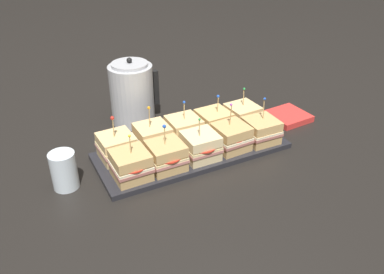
% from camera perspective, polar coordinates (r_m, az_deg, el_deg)
% --- Properties ---
extents(ground_plane, '(6.00, 6.00, 0.00)m').
position_cam_1_polar(ground_plane, '(1.40, 0.00, -2.23)').
color(ground_plane, black).
extents(serving_platter, '(0.65, 0.26, 0.02)m').
position_cam_1_polar(serving_platter, '(1.39, 0.00, -1.92)').
color(serving_platter, '#232328').
rests_on(serving_platter, ground_plane).
extents(sandwich_front_far_left, '(0.11, 0.12, 0.15)m').
position_cam_1_polar(sandwich_front_far_left, '(1.24, -8.58, -3.93)').
color(sandwich_front_far_left, tan).
rests_on(sandwich_front_far_left, serving_platter).
extents(sandwich_front_left, '(0.11, 0.12, 0.15)m').
position_cam_1_polar(sandwich_front_left, '(1.27, -3.66, -2.65)').
color(sandwich_front_left, tan).
rests_on(sandwich_front_left, serving_platter).
extents(sandwich_front_center, '(0.11, 0.12, 0.15)m').
position_cam_1_polar(sandwich_front_center, '(1.32, 1.19, -1.27)').
color(sandwich_front_center, beige).
rests_on(sandwich_front_center, serving_platter).
extents(sandwich_front_right, '(0.12, 0.12, 0.17)m').
position_cam_1_polar(sandwich_front_right, '(1.37, 5.52, -0.02)').
color(sandwich_front_right, tan).
rests_on(sandwich_front_right, serving_platter).
extents(sandwich_front_far_right, '(0.11, 0.11, 0.16)m').
position_cam_1_polar(sandwich_front_far_right, '(1.43, 9.66, 0.92)').
color(sandwich_front_far_right, tan).
rests_on(sandwich_front_far_right, serving_platter).
extents(sandwich_back_far_left, '(0.12, 0.12, 0.16)m').
position_cam_1_polar(sandwich_back_far_left, '(1.34, -10.55, -1.34)').
color(sandwich_back_far_left, '#DBB77A').
rests_on(sandwich_back_far_left, serving_platter).
extents(sandwich_back_left, '(0.11, 0.11, 0.16)m').
position_cam_1_polar(sandwich_back_left, '(1.37, -5.55, -0.06)').
color(sandwich_back_left, '#DBB77A').
rests_on(sandwich_back_left, serving_platter).
extents(sandwich_back_center, '(0.11, 0.11, 0.15)m').
position_cam_1_polar(sandwich_back_center, '(1.41, -1.13, 1.05)').
color(sandwich_back_center, '#DBB77A').
rests_on(sandwich_back_center, serving_platter).
extents(sandwich_back_right, '(0.12, 0.12, 0.15)m').
position_cam_1_polar(sandwich_back_right, '(1.46, 3.06, 2.03)').
color(sandwich_back_right, tan).
rests_on(sandwich_back_right, serving_platter).
extents(sandwich_back_far_right, '(0.12, 0.12, 0.15)m').
position_cam_1_polar(sandwich_back_far_right, '(1.52, 7.07, 2.98)').
color(sandwich_back_far_right, '#DBB77A').
rests_on(sandwich_back_far_right, serving_platter).
extents(kettle_steel, '(0.19, 0.16, 0.26)m').
position_cam_1_polar(kettle_steel, '(1.56, -8.40, 6.06)').
color(kettle_steel, '#B7BABF').
rests_on(kettle_steel, ground_plane).
extents(drinking_glass, '(0.08, 0.08, 0.12)m').
position_cam_1_polar(drinking_glass, '(1.26, -17.53, -4.50)').
color(drinking_glass, silver).
rests_on(drinking_glass, ground_plane).
extents(napkin_stack, '(0.15, 0.15, 0.02)m').
position_cam_1_polar(napkin_stack, '(1.65, 13.30, 2.85)').
color(napkin_stack, red).
rests_on(napkin_stack, ground_plane).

